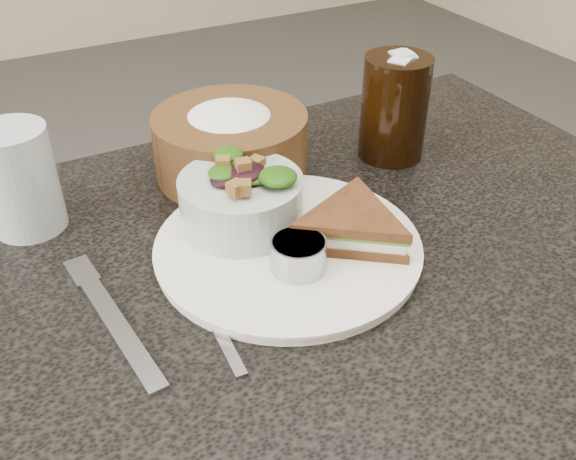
# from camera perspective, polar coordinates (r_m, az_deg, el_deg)

# --- Properties ---
(dinner_plate) EXTENTS (0.29, 0.29, 0.01)m
(dinner_plate) POSITION_cam_1_polar(r_m,az_deg,el_deg) (0.71, 0.00, -1.57)
(dinner_plate) COLOR white
(dinner_plate) RESTS_ON dining_table
(sandwich) EXTENTS (0.20, 0.20, 0.04)m
(sandwich) POSITION_cam_1_polar(r_m,az_deg,el_deg) (0.70, 5.74, 0.38)
(sandwich) COLOR #523015
(sandwich) RESTS_ON dinner_plate
(salad_bowl) EXTENTS (0.16, 0.16, 0.08)m
(salad_bowl) POSITION_cam_1_polar(r_m,az_deg,el_deg) (0.71, -4.21, 3.29)
(salad_bowl) COLOR #A1AFA6
(salad_bowl) RESTS_ON dinner_plate
(dressing_ramekin) EXTENTS (0.08, 0.08, 0.03)m
(dressing_ramekin) POSITION_cam_1_polar(r_m,az_deg,el_deg) (0.66, 0.94, -2.25)
(dressing_ramekin) COLOR #9DA2A8
(dressing_ramekin) RESTS_ON dinner_plate
(orange_wedge) EXTENTS (0.08, 0.08, 0.03)m
(orange_wedge) POSITION_cam_1_polar(r_m,az_deg,el_deg) (0.73, -1.51, 1.92)
(orange_wedge) COLOR #EF5B0B
(orange_wedge) RESTS_ON dinner_plate
(fork) EXTENTS (0.04, 0.20, 0.01)m
(fork) POSITION_cam_1_polar(r_m,az_deg,el_deg) (0.64, -14.98, -8.16)
(fork) COLOR #9B9CA2
(fork) RESTS_ON dining_table
(knife) EXTENTS (0.02, 0.17, 0.00)m
(knife) POSITION_cam_1_polar(r_m,az_deg,el_deg) (0.64, -6.94, -7.45)
(knife) COLOR #9C9DA2
(knife) RESTS_ON dining_table
(bread_basket) EXTENTS (0.25, 0.25, 0.11)m
(bread_basket) POSITION_cam_1_polar(r_m,az_deg,el_deg) (0.83, -5.16, 8.50)
(bread_basket) COLOR #473319
(bread_basket) RESTS_ON dining_table
(cola_glass) EXTENTS (0.12, 0.12, 0.15)m
(cola_glass) POSITION_cam_1_polar(r_m,az_deg,el_deg) (0.88, 9.47, 11.01)
(cola_glass) COLOR black
(cola_glass) RESTS_ON dining_table
(water_glass) EXTENTS (0.09, 0.09, 0.12)m
(water_glass) POSITION_cam_1_polar(r_m,az_deg,el_deg) (0.78, -22.72, 4.14)
(water_glass) COLOR #AAB3B8
(water_glass) RESTS_ON dining_table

